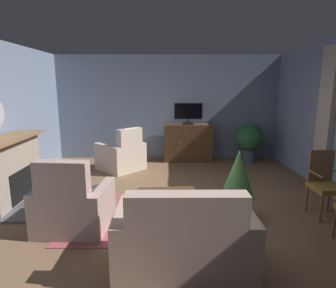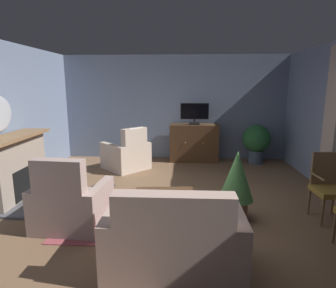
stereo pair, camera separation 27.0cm
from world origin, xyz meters
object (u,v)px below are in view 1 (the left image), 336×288
(coffee_table, at_px, (167,196))
(folded_newspaper, at_px, (165,194))
(tv_cabinet, at_px, (188,143))
(fireplace, at_px, (12,172))
(television, at_px, (188,113))
(potted_plant_tall_palm_by_window, at_px, (249,140))
(cat, at_px, (94,190))
(tv_remote, at_px, (176,194))
(potted_plant_on_hearth_side, at_px, (238,180))
(side_chair_nearest_door, at_px, (325,182))
(sofa_floral, at_px, (184,241))
(armchair_by_fireplace, at_px, (73,207))
(armchair_facing_sofa, at_px, (122,156))

(coffee_table, xyz_separation_m, folded_newspaper, (-0.03, -0.08, 0.06))
(tv_cabinet, height_order, folded_newspaper, tv_cabinet)
(fireplace, bearing_deg, television, 40.09)
(potted_plant_tall_palm_by_window, bearing_deg, cat, -146.53)
(coffee_table, relative_size, tv_remote, 5.31)
(potted_plant_on_hearth_side, bearing_deg, tv_cabinet, 98.78)
(coffee_table, height_order, cat, coffee_table)
(side_chair_nearest_door, distance_m, potted_plant_tall_palm_by_window, 3.08)
(side_chair_nearest_door, bearing_deg, folded_newspaper, -174.96)
(coffee_table, bearing_deg, potted_plant_tall_palm_by_window, 56.43)
(sofa_floral, height_order, potted_plant_on_hearth_side, potted_plant_on_hearth_side)
(coffee_table, bearing_deg, sofa_floral, -81.65)
(potted_plant_on_hearth_side, bearing_deg, armchair_by_fireplace, -170.38)
(folded_newspaper, distance_m, potted_plant_tall_palm_by_window, 3.93)
(armchair_facing_sofa, bearing_deg, cat, -99.25)
(sofa_floral, height_order, cat, sofa_floral)
(armchair_by_fireplace, distance_m, side_chair_nearest_door, 3.74)
(potted_plant_tall_palm_by_window, bearing_deg, side_chair_nearest_door, -84.71)
(television, height_order, cat, television)
(tv_remote, height_order, side_chair_nearest_door, side_chair_nearest_door)
(armchair_by_fireplace, bearing_deg, coffee_table, 14.19)
(sofa_floral, bearing_deg, television, 85.24)
(coffee_table, relative_size, potted_plant_tall_palm_by_window, 0.91)
(armchair_facing_sofa, xyz_separation_m, potted_plant_tall_palm_by_window, (3.19, 0.66, 0.26))
(coffee_table, bearing_deg, television, 80.47)
(armchair_by_fireplace, bearing_deg, sofa_floral, -31.27)
(fireplace, bearing_deg, potted_plant_on_hearth_side, -8.69)
(tv_cabinet, xyz_separation_m, television, (0.00, -0.05, 0.80))
(tv_remote, height_order, cat, tv_remote)
(tv_remote, distance_m, cat, 1.81)
(tv_cabinet, bearing_deg, tv_remote, -97.07)
(armchair_by_fireplace, relative_size, potted_plant_on_hearth_side, 1.02)
(armchair_facing_sofa, xyz_separation_m, potted_plant_on_hearth_side, (2.12, -2.47, 0.25))
(armchair_by_fireplace, height_order, potted_plant_on_hearth_side, armchair_by_fireplace)
(potted_plant_on_hearth_side, xyz_separation_m, cat, (-2.39, 0.85, -0.49))
(armchair_by_fireplace, height_order, potted_plant_tall_palm_by_window, armchair_by_fireplace)
(potted_plant_on_hearth_side, bearing_deg, potted_plant_tall_palm_by_window, 71.24)
(coffee_table, xyz_separation_m, potted_plant_tall_palm_by_window, (2.13, 3.21, 0.23))
(tv_remote, bearing_deg, coffee_table, -134.54)
(side_chair_nearest_door, xyz_separation_m, potted_plant_tall_palm_by_window, (-0.28, 3.07, 0.07))
(tv_remote, xyz_separation_m, side_chair_nearest_door, (2.29, 0.24, 0.09))
(coffee_table, bearing_deg, potted_plant_on_hearth_side, 3.94)
(sofa_floral, bearing_deg, folded_newspaper, 100.14)
(fireplace, bearing_deg, potted_plant_tall_palm_by_window, 28.41)
(side_chair_nearest_door, relative_size, cat, 1.54)
(folded_newspaper, xyz_separation_m, armchair_facing_sofa, (-1.03, 2.62, -0.09))
(sofa_floral, relative_size, potted_plant_on_hearth_side, 1.41)
(side_chair_nearest_door, bearing_deg, sofa_floral, -148.76)
(tv_remote, relative_size, cat, 0.26)
(coffee_table, distance_m, potted_plant_tall_palm_by_window, 3.86)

